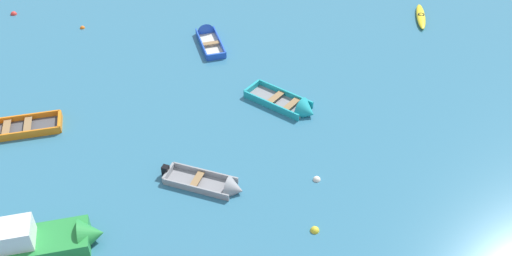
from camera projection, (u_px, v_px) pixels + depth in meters
name	position (u px, v px, depth m)	size (l,w,h in m)	color
motor_launch_green_near_left	(38.00, 242.00, 22.74)	(5.70, 2.52, 2.03)	#288C3D
rowboat_grey_outer_left	(220.00, 186.00, 25.78)	(4.04, 2.60, 1.13)	gray
rowboat_orange_foreground_center	(1.00, 130.00, 28.94)	(4.40, 2.14, 1.42)	#4C4C51
rowboat_turquoise_far_left	(295.00, 107.00, 30.47)	(4.13, 3.86, 1.37)	gray
kayak_yellow_near_right	(421.00, 16.00, 38.76)	(1.41, 3.70, 0.35)	yellow
rowboat_blue_back_row_center	(207.00, 35.00, 36.65)	(2.01, 4.21, 1.16)	beige
mooring_buoy_outer_edge	(14.00, 14.00, 39.34)	(0.44, 0.44, 0.44)	red
mooring_buoy_midfield	(317.00, 180.00, 26.34)	(0.37, 0.37, 0.37)	silver
mooring_buoy_between_boats_left	(83.00, 28.00, 37.79)	(0.33, 0.33, 0.33)	orange
mooring_buoy_near_foreground	(315.00, 231.00, 23.90)	(0.40, 0.40, 0.40)	yellow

